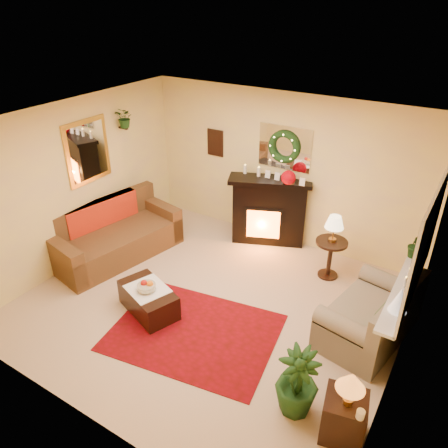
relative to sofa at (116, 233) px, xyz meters
The scene contains 31 objects.
floor 2.10m from the sofa, ahead, with size 5.00×5.00×0.00m, color beige.
ceiling 2.99m from the sofa, ahead, with size 5.00×5.00×0.00m, color white.
wall_back 2.98m from the sofa, 44.33° to the left, with size 5.00×5.00×0.00m, color #EFD88C.
wall_front 3.35m from the sofa, 50.87° to the right, with size 5.00×5.00×0.00m, color #EFD88C.
wall_left 1.02m from the sofa, 150.79° to the right, with size 4.50×4.50×0.00m, color #EFD88C.
wall_right 4.63m from the sofa, ahead, with size 4.50×4.50×0.00m, color #EFD88C.
area_rug 2.38m from the sofa, 21.77° to the right, with size 2.11×1.59×0.01m, color #4E1119.
sofa is the anchor object (origin of this frame).
red_throw 0.13m from the sofa, 114.15° to the left, with size 0.81×1.32×0.02m, color red.
fireplace 2.62m from the sofa, 42.99° to the left, with size 1.23×0.39×1.13m, color black.
poinsettia 2.97m from the sofa, 37.70° to the left, with size 0.24×0.24×0.24m, color #A7000C.
mantel_candle_a 2.41m from the sofa, 50.62° to the left, with size 0.06×0.06×0.17m, color #FFF4D0.
mantel_candle_b 2.58m from the sofa, 46.15° to the left, with size 0.06×0.06×0.19m, color white.
mantel_mirror 3.11m from the sofa, 44.04° to the left, with size 0.92×0.02×0.72m, color white.
wreath 3.09m from the sofa, 43.45° to the left, with size 0.55×0.55×0.11m, color #194719.
wall_art 2.37m from the sofa, 70.72° to the left, with size 0.32×0.03×0.48m, color #381E11.
gold_mirror 1.39m from the sofa, behind, with size 0.03×0.84×1.00m, color gold.
hanging_plant 1.76m from the sofa, 110.73° to the left, with size 0.33×0.28×0.36m, color #194719.
loveseat 4.11m from the sofa, ahead, with size 0.83×1.44×0.83m, color #B5A693.
window_frame 4.67m from the sofa, ahead, with size 0.03×1.86×1.36m, color white.
window_glass 4.66m from the sofa, ahead, with size 0.02×1.70×1.22m, color black.
window_sill 4.45m from the sofa, ahead, with size 0.22×1.86×0.04m, color white.
mini_tree 4.49m from the sofa, ahead, with size 0.20×0.20×0.30m, color white.
sill_plant 4.55m from the sofa, 13.24° to the left, with size 0.26×0.21×0.47m, color #24611C.
side_table_round 3.47m from the sofa, 22.03° to the left, with size 0.49×0.49×0.63m, color #442413.
lamp_cream 3.50m from the sofa, 21.97° to the left, with size 0.28×0.28×0.43m, color #FFE9AF.
end_table_square 4.49m from the sofa, 16.68° to the right, with size 0.41×0.41×0.51m, color #492818.
lamp_tiffany 4.52m from the sofa, 17.07° to the right, with size 0.28×0.28×0.41m, color orange.
coffee_table 1.63m from the sofa, 31.14° to the right, with size 0.89×0.49×0.37m, color black.
fruit_bowl 1.65m from the sofa, 31.81° to the right, with size 0.25×0.25×0.06m, color beige.
floor_palm 3.98m from the sofa, 18.40° to the right, with size 1.36×1.36×2.44m, color #174713.
Camera 1 is at (2.77, -4.11, 4.02)m, focal length 35.00 mm.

